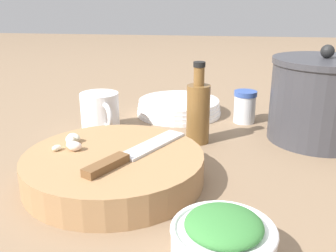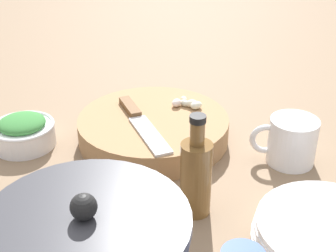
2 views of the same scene
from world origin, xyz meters
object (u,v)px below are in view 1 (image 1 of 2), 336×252
Objects in this scene: plate_stack at (179,107)px; stock_pot at (321,100)px; coffee_mug at (100,112)px; chef_knife at (132,154)px; herb_bowl at (223,239)px; garlic_cloves at (71,142)px; oil_bottle at (198,111)px; spice_jar at (245,107)px; cutting_board at (114,167)px.

plate_stack is 0.36m from stock_pot.
coffee_mug is 0.23m from plate_stack.
herb_bowl is (0.18, 0.15, -0.02)m from chef_knife.
plate_stack is at bearing -168.57° from herb_bowl.
garlic_cloves reaches higher than plate_stack.
herb_bowl is at bearing 8.11° from oil_bottle.
herb_bowl is 1.56× the size of spice_jar.
stock_pot reaches higher than herb_bowl.
spice_jar is at bearing -123.55° from stock_pot.
spice_jar is (-0.36, 0.24, 0.02)m from cutting_board.
herb_bowl is at bearing 33.51° from coffee_mug.
plate_stack is 1.03× the size of stock_pot.
spice_jar is at bearing 136.42° from garlic_cloves.
chef_knife is 1.01× the size of stock_pot.
oil_bottle is at bearing 17.67° from plate_stack.
cutting_board is 0.25m from oil_bottle.
oil_bottle is at bearing 93.16° from chef_knife.
stock_pot is (-0.05, 0.26, 0.02)m from oil_bottle.
herb_bowl is 0.60m from plate_stack.
garlic_cloves is at bearing -166.24° from chef_knife.
herb_bowl is 1.12× the size of coffee_mug.
stock_pot is (-0.26, 0.36, 0.04)m from chef_knife.
coffee_mug is 0.50× the size of plate_stack.
chef_knife is at bearing -139.67° from herb_bowl.
plate_stack is (-0.38, 0.15, -0.04)m from garlic_cloves.
cutting_board is 0.27m from coffee_mug.
chef_knife is 1.95× the size of coffee_mug.
stock_pot reaches higher than oil_bottle.
coffee_mug reaches higher than spice_jar.
stock_pot is at bearing 123.40° from cutting_board.
plate_stack is (-0.15, 0.17, -0.03)m from coffee_mug.
coffee_mug is (-0.26, -0.14, -0.01)m from chef_knife.
stock_pot reaches higher than coffee_mug.
garlic_cloves is (-0.03, -0.12, 0.00)m from chef_knife.
herb_bowl is (0.18, 0.18, 0.01)m from cutting_board.
oil_bottle is at bearing -35.06° from spice_jar.
chef_knife and herb_bowl have the same top height.
chef_knife reaches higher than cutting_board.
garlic_cloves reaches higher than chef_knife.
herb_bowl is 0.54m from spice_jar.
garlic_cloves reaches higher than herb_bowl.
oil_bottle is at bearing 130.70° from garlic_cloves.
cutting_board is 1.39× the size of chef_knife.
herb_bowl is 0.58× the size of stock_pot.
chef_knife is 3.29× the size of garlic_cloves.
chef_knife is 0.23m from herb_bowl.
spice_jar reaches higher than chef_knife.
herb_bowl is at bearing -5.55° from spice_jar.
oil_bottle is (-0.20, 0.13, 0.04)m from cutting_board.
garlic_cloves is 0.46m from spice_jar.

